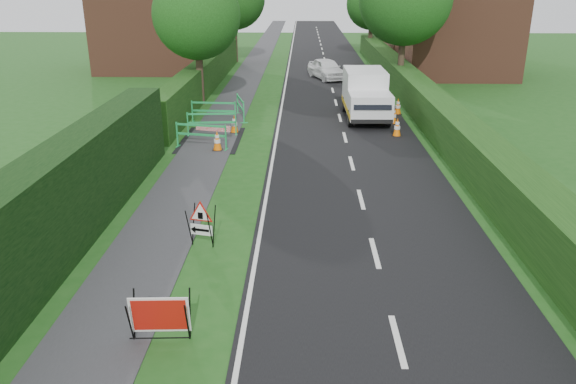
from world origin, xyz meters
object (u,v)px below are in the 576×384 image
object	(u,v)px
red_rect_sign	(160,316)
triangle_sign	(200,220)
works_van	(366,94)
hatchback_car	(327,69)

from	to	relation	value
red_rect_sign	triangle_sign	distance (m)	3.84
works_van	hatchback_car	size ratio (longest dim) A/B	1.25
red_rect_sign	works_van	bearing A→B (deg)	69.97
triangle_sign	hatchback_car	distance (m)	25.20
red_rect_sign	works_van	xyz separation A→B (m)	(5.49, 17.66, 0.63)
red_rect_sign	hatchback_car	world-z (taller)	hatchback_car
works_van	triangle_sign	bearing A→B (deg)	-112.20
triangle_sign	red_rect_sign	bearing A→B (deg)	-77.03
works_van	hatchback_car	distance (m)	11.15
red_rect_sign	works_van	world-z (taller)	works_van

